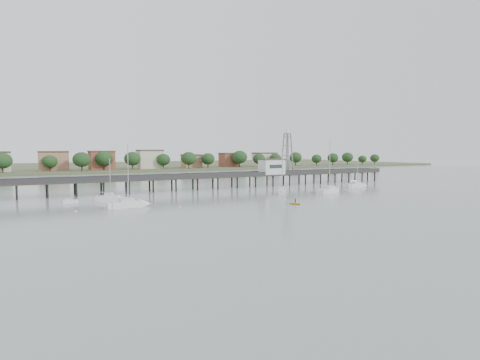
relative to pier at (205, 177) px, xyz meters
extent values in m
plane|color=gray|center=(0.00, -60.00, -3.79)|extent=(500.00, 500.00, 0.00)
cube|color=#2D2823|center=(0.00, 0.00, -0.04)|extent=(150.00, 5.00, 0.50)
cube|color=#333335|center=(0.00, -2.40, 0.76)|extent=(150.00, 0.12, 1.10)
cube|color=#333335|center=(0.00, 2.40, 0.76)|extent=(150.00, 0.12, 1.10)
cylinder|color=black|center=(0.00, -1.90, -1.99)|extent=(0.50, 0.50, 4.40)
cylinder|color=black|center=(0.00, 1.90, -1.99)|extent=(0.50, 0.50, 4.40)
cylinder|color=black|center=(73.00, -1.90, -1.99)|extent=(0.50, 0.50, 4.40)
cylinder|color=black|center=(73.00, 1.90, -1.99)|extent=(0.50, 0.50, 4.40)
cube|color=silver|center=(25.00, 0.00, 2.71)|extent=(8.00, 5.00, 5.00)
cube|color=#4C3833|center=(25.00, 0.00, 5.36)|extent=(8.40, 5.40, 0.30)
cube|color=slate|center=(31.50, 0.00, 14.36)|extent=(1.80, 1.80, 0.30)
cube|color=silver|center=(31.50, 0.00, 15.11)|extent=(0.90, 0.90, 1.20)
cube|color=white|center=(26.61, -27.31, -3.32)|extent=(8.05, 5.33, 1.65)
cone|color=white|center=(31.01, -25.69, -3.32)|extent=(3.94, 3.82, 2.92)
cube|color=silver|center=(26.61, -27.31, -2.14)|extent=(3.93, 3.34, 0.75)
cylinder|color=#A5A8AA|center=(27.10, -27.13, 4.54)|extent=(0.18, 0.18, 14.06)
cylinder|color=#A5A8AA|center=(25.44, -27.74, -1.59)|extent=(4.15, 1.63, 0.12)
cube|color=white|center=(-32.51, -15.89, -3.32)|extent=(5.13, 3.48, 1.65)
cone|color=white|center=(-29.73, -16.98, -3.32)|extent=(2.53, 2.46, 1.86)
cube|color=silver|center=(-32.51, -15.89, -2.14)|extent=(2.52, 2.16, 0.75)
cylinder|color=#A5A8AA|center=(-32.20, -16.01, 1.99)|extent=(0.18, 0.18, 8.97)
cylinder|color=#A5A8AA|center=(-33.25, -15.60, -1.59)|extent=(2.64, 1.13, 0.12)
cube|color=white|center=(13.19, -23.30, -3.32)|extent=(5.02, 5.85, 1.65)
cone|color=white|center=(15.21, -20.43, -3.32)|extent=(3.13, 3.17, 2.18)
cube|color=silver|center=(13.19, -23.30, -2.14)|extent=(2.87, 3.05, 0.75)
cylinder|color=#A5A8AA|center=(13.41, -22.98, 2.77)|extent=(0.18, 0.18, 10.53)
cylinder|color=#A5A8AA|center=(12.65, -24.06, -1.59)|extent=(1.99, 2.75, 0.12)
cube|color=white|center=(-31.32, -28.85, -3.32)|extent=(6.74, 3.00, 1.65)
cone|color=white|center=(-27.22, -28.58, -3.32)|extent=(2.91, 2.74, 2.56)
cube|color=silver|center=(-31.32, -28.85, -2.14)|extent=(3.06, 2.24, 0.75)
cylinder|color=#A5A8AA|center=(-30.87, -28.82, 3.68)|extent=(0.18, 0.18, 12.35)
cylinder|color=#A5A8AA|center=(-32.42, -28.93, -1.59)|extent=(3.84, 0.38, 0.12)
cube|color=white|center=(46.06, -18.87, -3.32)|extent=(5.76, 2.69, 1.65)
cone|color=white|center=(49.53, -19.20, -3.32)|extent=(2.52, 2.38, 2.17)
cube|color=silver|center=(46.06, -18.87, -2.14)|extent=(2.64, 1.97, 0.75)
cylinder|color=#A5A8AA|center=(46.44, -18.90, 2.74)|extent=(0.18, 0.18, 10.47)
cylinder|color=#A5A8AA|center=(45.13, -18.78, -1.59)|extent=(3.25, 0.43, 0.12)
cube|color=white|center=(-41.18, -15.56, -3.48)|extent=(3.27, 1.39, 0.91)
cube|color=silver|center=(-41.90, -15.55, -2.93)|extent=(1.10, 1.10, 0.54)
imported|color=yellow|center=(3.43, -42.48, -3.79)|extent=(2.05, 1.33, 2.78)
imported|color=black|center=(3.43, -42.48, -3.79)|extent=(0.49, 1.18, 0.28)
ellipsoid|color=beige|center=(37.28, -39.79, -3.71)|extent=(0.56, 0.56, 0.39)
ellipsoid|color=beige|center=(-41.67, -29.72, -3.71)|extent=(0.56, 0.56, 0.39)
ellipsoid|color=beige|center=(6.04, -35.01, -3.71)|extent=(0.56, 0.56, 0.39)
ellipsoid|color=beige|center=(-2.39, -18.16, -3.71)|extent=(0.56, 0.56, 0.39)
ellipsoid|color=beige|center=(-20.97, -33.42, -3.71)|extent=(0.56, 0.56, 0.39)
cube|color=#475133|center=(0.00, 185.00, -3.29)|extent=(500.00, 170.00, 1.40)
cube|color=brown|center=(-35.00, 123.00, 1.91)|extent=(13.00, 10.50, 9.00)
cube|color=brown|center=(-10.00, 123.00, 1.91)|extent=(13.00, 10.50, 9.00)
cube|color=brown|center=(18.00, 123.00, 1.91)|extent=(13.00, 10.50, 9.00)
cube|color=brown|center=(45.00, 123.00, 1.91)|extent=(13.00, 10.50, 9.00)
cube|color=brown|center=(72.00, 123.00, 1.91)|extent=(13.00, 10.50, 9.00)
cube|color=brown|center=(100.00, 123.00, 1.91)|extent=(13.00, 10.50, 9.00)
ellipsoid|color=#17381A|center=(0.00, 111.00, 2.21)|extent=(8.00, 8.00, 6.80)
ellipsoid|color=#17381A|center=(120.00, 111.00, 2.21)|extent=(8.00, 8.00, 6.80)
camera|label=1|loc=(-51.30, -115.64, 8.61)|focal=30.00mm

